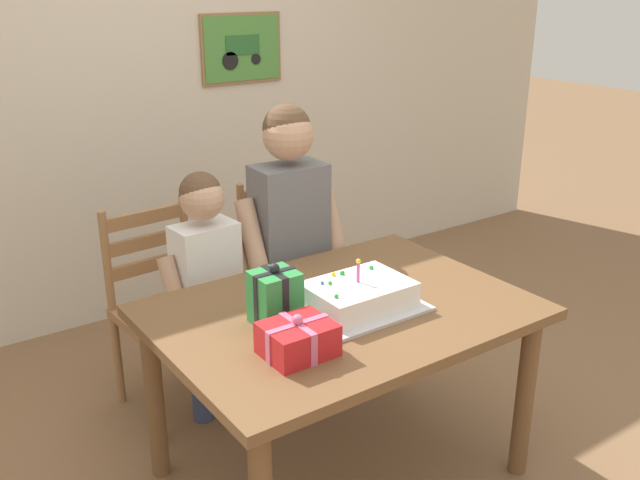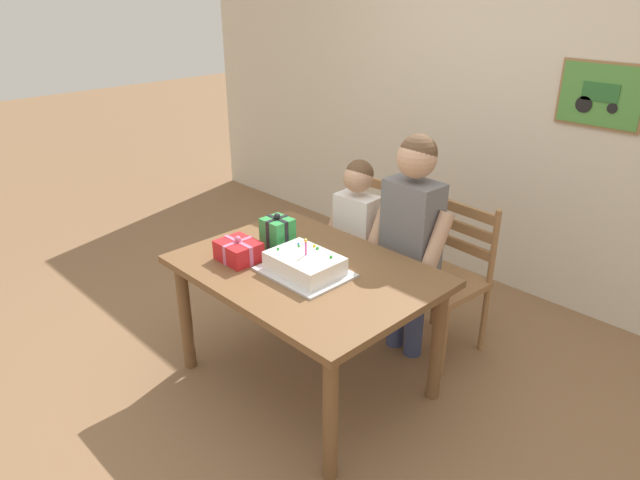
{
  "view_description": "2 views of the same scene",
  "coord_description": "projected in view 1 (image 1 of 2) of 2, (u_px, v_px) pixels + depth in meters",
  "views": [
    {
      "loc": [
        -1.39,
        -1.85,
        1.84
      ],
      "look_at": [
        0.06,
        0.22,
        0.9
      ],
      "focal_mm": 39.8,
      "sensor_mm": 36.0,
      "label": 1
    },
    {
      "loc": [
        1.95,
        -1.79,
        2.08
      ],
      "look_at": [
        -0.04,
        0.14,
        0.82
      ],
      "focal_mm": 32.23,
      "sensor_mm": 36.0,
      "label": 2
    }
  ],
  "objects": [
    {
      "name": "birthday_cake",
      "position": [
        358.0,
        296.0,
        2.53
      ],
      "size": [
        0.44,
        0.34,
        0.19
      ],
      "color": "silver",
      "rests_on": "dining_table"
    },
    {
      "name": "gift_box_red_large",
      "position": [
        298.0,
        339.0,
        2.22
      ],
      "size": [
        0.22,
        0.19,
        0.14
      ],
      "color": "red",
      "rests_on": "dining_table"
    },
    {
      "name": "chair_left",
      "position": [
        167.0,
        309.0,
        3.12
      ],
      "size": [
        0.45,
        0.45,
        0.92
      ],
      "color": "#996B42",
      "rests_on": "ground"
    },
    {
      "name": "child_older",
      "position": [
        290.0,
        224.0,
        3.11
      ],
      "size": [
        0.49,
        0.28,
        1.34
      ],
      "color": "#38426B",
      "rests_on": "ground"
    },
    {
      "name": "dining_table",
      "position": [
        341.0,
        331.0,
        2.59
      ],
      "size": [
        1.32,
        0.96,
        0.72
      ],
      "color": "brown",
      "rests_on": "ground"
    },
    {
      "name": "back_wall",
      "position": [
        134.0,
        83.0,
        3.79
      ],
      "size": [
        6.4,
        0.11,
        2.6
      ],
      "color": "beige",
      "rests_on": "ground"
    },
    {
      "name": "gift_box_beside_cake",
      "position": [
        275.0,
        298.0,
        2.41
      ],
      "size": [
        0.15,
        0.14,
        0.22
      ],
      "color": "#2D8E42",
      "rests_on": "dining_table"
    },
    {
      "name": "chair_right",
      "position": [
        291.0,
        275.0,
        3.46
      ],
      "size": [
        0.45,
        0.45,
        0.92
      ],
      "color": "#996B42",
      "rests_on": "ground"
    },
    {
      "name": "child_younger",
      "position": [
        207.0,
        275.0,
        2.94
      ],
      "size": [
        0.41,
        0.24,
        1.12
      ],
      "color": "#38426B",
      "rests_on": "ground"
    },
    {
      "name": "ground_plane",
      "position": [
        339.0,
        471.0,
        2.81
      ],
      "size": [
        20.0,
        20.0,
        0.0
      ],
      "primitive_type": "plane",
      "color": "#846042"
    }
  ]
}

